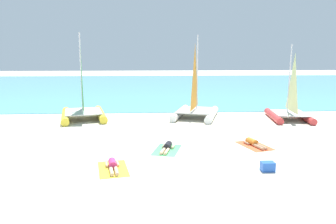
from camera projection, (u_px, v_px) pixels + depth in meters
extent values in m
plane|color=beige|center=(164.00, 116.00, 22.95)|extent=(120.00, 120.00, 0.00)
cube|color=#5BB2C1|center=(158.00, 86.00, 43.69)|extent=(120.00, 40.00, 0.05)
cylinder|color=white|center=(180.00, 113.00, 22.74)|extent=(1.76, 4.30, 0.50)
cylinder|color=white|center=(212.00, 114.00, 22.19)|extent=(1.76, 4.30, 0.50)
cube|color=silver|center=(195.00, 110.00, 22.22)|extent=(3.00, 3.33, 0.06)
cylinder|color=silver|center=(197.00, 73.00, 22.35)|extent=(0.10, 0.10, 5.17)
pyramid|color=orange|center=(195.00, 76.00, 21.40)|extent=(0.73, 2.19, 4.35)
cylinder|color=yellow|center=(66.00, 116.00, 21.60)|extent=(1.54, 4.44, 0.51)
cylinder|color=yellow|center=(101.00, 114.00, 22.26)|extent=(1.54, 4.44, 0.51)
cube|color=silver|center=(83.00, 111.00, 21.68)|extent=(2.94, 3.32, 0.06)
cylinder|color=silver|center=(81.00, 72.00, 21.80)|extent=(0.11, 0.11, 5.30)
pyramid|color=#4CA54C|center=(82.00, 75.00, 20.84)|extent=(0.61, 2.28, 4.45)
cylinder|color=#CC3838|center=(273.00, 116.00, 21.81)|extent=(0.97, 3.86, 0.44)
cylinder|color=#CC3838|center=(304.00, 116.00, 21.64)|extent=(0.97, 3.86, 0.44)
cube|color=silver|center=(290.00, 113.00, 21.50)|extent=(2.34, 2.71, 0.05)
cylinder|color=silver|center=(290.00, 79.00, 21.63)|extent=(0.09, 0.09, 4.57)
pyramid|color=#EAEA99|center=(293.00, 82.00, 20.77)|extent=(0.34, 2.00, 3.84)
cube|color=yellow|center=(113.00, 169.00, 12.42)|extent=(1.45, 2.08, 0.01)
cylinder|color=#D83372|center=(112.00, 163.00, 12.58)|extent=(0.41, 0.67, 0.30)
sphere|color=#D8AD84|center=(112.00, 160.00, 12.97)|extent=(0.22, 0.22, 0.22)
cylinder|color=#D8AD84|center=(111.00, 171.00, 11.96)|extent=(0.29, 0.79, 0.14)
cylinder|color=#D8AD84|center=(116.00, 171.00, 12.00)|extent=(0.29, 0.79, 0.14)
cylinder|color=#D8AD84|center=(107.00, 165.00, 12.69)|extent=(0.19, 0.46, 0.10)
cylinder|color=#D8AD84|center=(118.00, 164.00, 12.80)|extent=(0.19, 0.46, 0.10)
cube|color=#4CB266|center=(167.00, 150.00, 14.86)|extent=(1.55, 2.12, 0.01)
cylinder|color=black|center=(168.00, 145.00, 15.02)|extent=(0.45, 0.68, 0.30)
sphere|color=#D8AD84|center=(169.00, 143.00, 15.42)|extent=(0.22, 0.22, 0.22)
cylinder|color=#D8AD84|center=(163.00, 151.00, 14.43)|extent=(0.34, 0.79, 0.14)
cylinder|color=#D8AD84|center=(167.00, 151.00, 14.39)|extent=(0.34, 0.79, 0.14)
cylinder|color=#D8AD84|center=(164.00, 146.00, 15.23)|extent=(0.21, 0.46, 0.10)
cylinder|color=#D8AD84|center=(173.00, 147.00, 15.14)|extent=(0.21, 0.46, 0.10)
cube|color=#EA5933|center=(254.00, 146.00, 15.53)|extent=(1.59, 2.13, 0.01)
cylinder|color=orange|center=(252.00, 142.00, 15.69)|extent=(0.46, 0.68, 0.30)
sphere|color=tan|center=(247.00, 139.00, 16.07)|extent=(0.22, 0.22, 0.22)
cylinder|color=tan|center=(258.00, 147.00, 15.07)|extent=(0.35, 0.79, 0.14)
cylinder|color=tan|center=(262.00, 147.00, 15.13)|extent=(0.35, 0.79, 0.14)
cylinder|color=tan|center=(246.00, 143.00, 15.78)|extent=(0.22, 0.46, 0.10)
cylinder|color=tan|center=(254.00, 142.00, 15.92)|extent=(0.22, 0.46, 0.10)
cube|color=blue|center=(268.00, 166.00, 12.19)|extent=(0.50, 0.36, 0.36)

